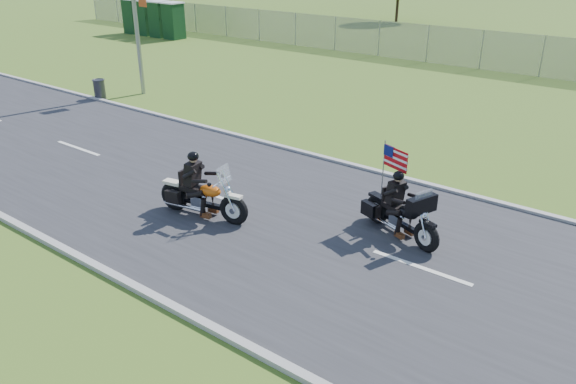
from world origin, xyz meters
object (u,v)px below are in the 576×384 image
Objects in this scene: porta_toilet_d at (133,17)px; trash_can at (100,90)px; porta_toilet_a at (174,21)px; motorcycle_follow at (401,216)px; porta_toilet_c at (146,18)px; porta_toilet_b at (160,20)px; motorcycle_lead at (202,197)px.

porta_toilet_d is 18.52m from trash_can.
motorcycle_follow is at bearing -32.62° from porta_toilet_a.
porta_toilet_c is 17.53m from trash_can.
porta_toilet_b reaches higher than motorcycle_follow.
porta_toilet_d is (-1.40, 0.00, 0.00)m from porta_toilet_c.
motorcycle_follow is 16.08m from trash_can.
trash_can is at bearing -43.34° from porta_toilet_d.
porta_toilet_b and porta_toilet_c have the same top height.
motorcycle_follow is at bearing -29.92° from porta_toilet_c.
porta_toilet_a reaches higher than motorcycle_follow.
porta_toilet_b is 16.60m from trash_can.
porta_toilet_b is 30.87m from motorcycle_follow.
trash_can is (13.46, -12.70, -0.74)m from porta_toilet_d.
porta_toilet_d reaches higher than motorcycle_follow.
motorcycle_lead is at bearing -39.20° from porta_toilet_b.
porta_toilet_a reaches higher than motorcycle_lead.
porta_toilet_c is 0.92× the size of motorcycle_lead.
porta_toilet_d is 1.03× the size of motorcycle_follow.
trash_can is at bearing 144.76° from motorcycle_lead.
motorcycle_lead is 4.76m from motorcycle_follow.
trash_can is (12.06, -12.70, -0.74)m from porta_toilet_c.
motorcycle_lead is at bearing -41.05° from porta_toilet_a.
porta_toilet_c is at bearing 132.19° from motorcycle_lead.
porta_toilet_d reaches higher than trash_can.
porta_toilet_b is at bearing 0.00° from porta_toilet_d.
porta_toilet_a is 1.00× the size of porta_toilet_d.
motorcycle_follow is (4.31, 2.01, 0.00)m from motorcycle_lead.
porta_toilet_b is at bearing 180.00° from porta_toilet_a.
porta_toilet_a is at bearing 167.46° from motorcycle_follow.
porta_toilet_d is 30.72m from motorcycle_lead.
porta_toilet_c is at bearing 133.51° from trash_can.
motorcycle_lead is at bearing -134.92° from motorcycle_follow.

